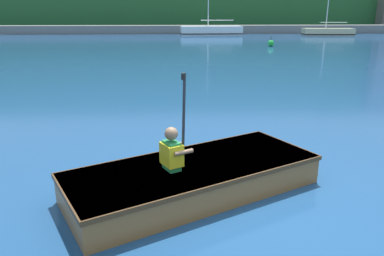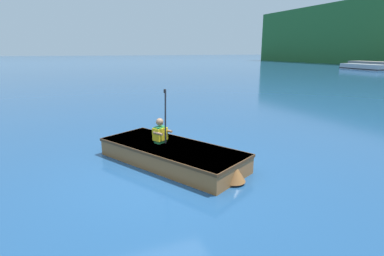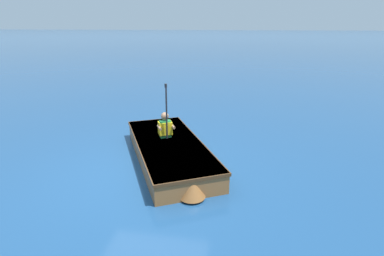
% 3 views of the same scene
% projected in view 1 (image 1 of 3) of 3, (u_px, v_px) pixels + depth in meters
% --- Properties ---
extents(ground_plane, '(300.00, 300.00, 0.00)m').
position_uv_depth(ground_plane, '(252.00, 204.00, 4.80)').
color(ground_plane, navy).
extents(marina_dock, '(57.32, 2.40, 0.90)m').
position_uv_depth(marina_dock, '(179.00, 29.00, 42.55)').
color(marina_dock, slate).
rests_on(marina_dock, ground).
extents(moored_boat_dock_center_near, '(6.53, 2.47, 6.69)m').
position_uv_depth(moored_boat_dock_center_near, '(211.00, 31.00, 39.86)').
color(moored_boat_dock_center_near, white).
rests_on(moored_boat_dock_center_near, ground).
extents(moored_boat_dock_center_far, '(5.25, 2.16, 4.59)m').
position_uv_depth(moored_boat_dock_center_far, '(328.00, 32.00, 39.11)').
color(moored_boat_dock_center_far, '#CCB789').
rests_on(moored_boat_dock_center_far, ground).
extents(rowboat_foreground, '(3.65, 2.78, 0.41)m').
position_uv_depth(rowboat_foreground, '(198.00, 175.00, 5.08)').
color(rowboat_foreground, '#935B2D').
rests_on(rowboat_foreground, ground).
extents(person_paddler, '(0.44, 0.44, 1.23)m').
position_uv_depth(person_paddler, '(172.00, 150.00, 4.76)').
color(person_paddler, '#267F3F').
rests_on(person_paddler, rowboat_foreground).
extents(channel_buoy, '(0.44, 0.44, 0.72)m').
position_uv_depth(channel_buoy, '(271.00, 43.00, 26.60)').
color(channel_buoy, green).
rests_on(channel_buoy, ground).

